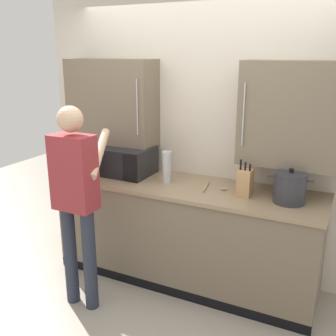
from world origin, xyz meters
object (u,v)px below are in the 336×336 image
microwave_oven (121,160)px  wooden_spoon (214,188)px  knife_block (245,182)px  thermos_flask (167,167)px  person_figure (76,192)px  stock_pot (290,187)px

microwave_oven → wooden_spoon: microwave_oven is taller
knife_block → thermos_flask: 0.72m
microwave_oven → wooden_spoon: size_ratio=3.16×
person_figure → stock_pot: bearing=25.1°
microwave_oven → knife_block: (1.24, -0.07, -0.02)m
thermos_flask → person_figure: person_figure is taller
person_figure → wooden_spoon: bearing=40.4°
microwave_oven → thermos_flask: thermos_flask is taller
thermos_flask → wooden_spoon: (0.44, 0.03, -0.14)m
microwave_oven → stock_pot: stock_pot is taller
stock_pot → person_figure: 1.68m
knife_block → person_figure: size_ratio=0.18×
wooden_spoon → person_figure: 1.17m
microwave_oven → knife_block: size_ratio=2.54×
knife_block → stock_pot: knife_block is taller
knife_block → stock_pot: 0.36m
stock_pot → microwave_oven: bearing=177.6°
thermos_flask → stock_pot: size_ratio=0.83×
knife_block → person_figure: 1.37m
wooden_spoon → person_figure: person_figure is taller
stock_pot → wooden_spoon: bearing=176.1°
knife_block → thermos_flask: size_ratio=1.05×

